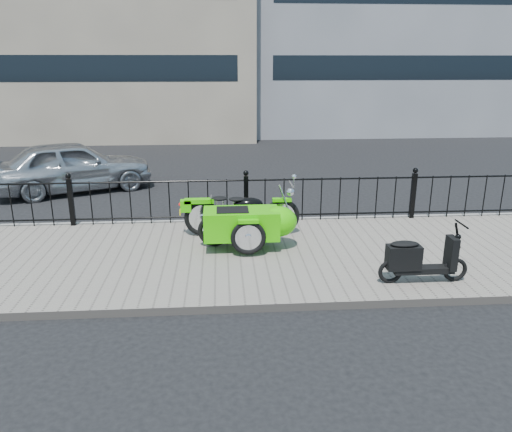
{
  "coord_description": "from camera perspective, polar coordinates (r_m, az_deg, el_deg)",
  "views": [
    {
      "loc": [
        -0.5,
        -8.52,
        3.31
      ],
      "look_at": [
        0.1,
        -0.1,
        0.67
      ],
      "focal_mm": 35.0,
      "sensor_mm": 36.0,
      "label": 1
    }
  ],
  "objects": [
    {
      "name": "scooter",
      "position": [
        7.81,
        18.0,
        -4.78
      ],
      "size": [
        1.37,
        0.4,
        0.93
      ],
      "color": "black",
      "rests_on": "sidewalk"
    },
    {
      "name": "sedan_car",
      "position": [
        13.9,
        -20.17,
        5.39
      ],
      "size": [
        4.26,
        3.06,
        1.35
      ],
      "primitive_type": "imported",
      "rotation": [
        0.0,
        0.0,
        1.99
      ],
      "color": "#AAADB1",
      "rests_on": "ground"
    },
    {
      "name": "curb",
      "position": [
        10.49,
        -1.16,
        -0.67
      ],
      "size": [
        30.0,
        0.1,
        0.12
      ],
      "primitive_type": "cube",
      "color": "gray",
      "rests_on": "ground"
    },
    {
      "name": "iron_fence",
      "position": [
        10.2,
        -1.14,
        1.9
      ],
      "size": [
        14.11,
        0.11,
        1.08
      ],
      "color": "black",
      "rests_on": "sidewalk"
    },
    {
      "name": "spare_tire",
      "position": [
        8.9,
        -4.84,
        -1.71
      ],
      "size": [
        0.58,
        0.12,
        0.58
      ],
      "primitive_type": "torus",
      "rotation": [
        1.57,
        0.0,
        -0.07
      ],
      "color": "black",
      "rests_on": "sidewalk"
    },
    {
      "name": "sidewalk",
      "position": [
        8.67,
        -0.49,
        -4.65
      ],
      "size": [
        30.0,
        3.8,
        0.12
      ],
      "primitive_type": "cube",
      "color": "slate",
      "rests_on": "ground"
    },
    {
      "name": "motorcycle_sidecar",
      "position": [
        8.83,
        -0.58,
        -0.53
      ],
      "size": [
        2.28,
        1.48,
        0.98
      ],
      "color": "black",
      "rests_on": "sidewalk"
    },
    {
      "name": "ground",
      "position": [
        9.15,
        -0.69,
        -3.82
      ],
      "size": [
        120.0,
        120.0,
        0.0
      ],
      "primitive_type": "plane",
      "color": "black",
      "rests_on": "ground"
    }
  ]
}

